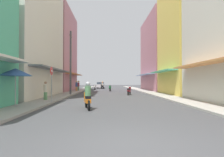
% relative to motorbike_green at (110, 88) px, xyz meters
% --- Properties ---
extents(ground_plane, '(118.18, 118.18, 0.00)m').
position_rel_motorbike_green_xyz_m(ground_plane, '(0.11, -3.10, -0.50)').
color(ground_plane, '#424244').
extents(sidewalk_left, '(1.96, 61.72, 0.12)m').
position_rel_motorbike_green_xyz_m(sidewalk_left, '(-5.36, -3.10, -0.44)').
color(sidewalk_left, '#9E9991').
rests_on(sidewalk_left, ground).
extents(sidewalk_right, '(1.96, 61.72, 0.12)m').
position_rel_motorbike_green_xyz_m(sidewalk_right, '(5.58, -3.10, -0.44)').
color(sidewalk_right, '#ADA89E').
rests_on(sidewalk_right, ground).
extents(building_left_mid, '(7.05, 11.50, 16.89)m').
position_rel_motorbike_green_xyz_m(building_left_mid, '(-9.34, -11.59, 7.94)').
color(building_left_mid, silver).
rests_on(building_left_mid, ground).
extents(building_left_far, '(7.05, 10.81, 13.20)m').
position_rel_motorbike_green_xyz_m(building_left_far, '(-9.34, 0.24, 6.09)').
color(building_left_far, '#B7727F').
rests_on(building_left_far, ground).
extents(building_right_mid, '(7.05, 8.04, 15.13)m').
position_rel_motorbike_green_xyz_m(building_right_mid, '(9.56, -8.77, 7.06)').
color(building_right_mid, '#EFD159').
rests_on(building_right_mid, ground).
extents(building_right_far, '(7.05, 12.27, 12.97)m').
position_rel_motorbike_green_xyz_m(building_right_far, '(9.56, 2.08, 5.97)').
color(building_right_far, '#B7727F').
rests_on(building_right_far, ground).
extents(motorbike_green, '(0.55, 1.81, 0.96)m').
position_rel_motorbike_green_xyz_m(motorbike_green, '(0.00, 0.00, 0.00)').
color(motorbike_green, black).
rests_on(motorbike_green, ground).
extents(motorbike_white, '(0.55, 1.81, 0.96)m').
position_rel_motorbike_green_xyz_m(motorbike_white, '(-2.78, 4.35, 0.00)').
color(motorbike_white, black).
rests_on(motorbike_white, ground).
extents(motorbike_maroon, '(0.72, 1.75, 0.96)m').
position_rel_motorbike_green_xyz_m(motorbike_maroon, '(2.13, -8.64, 0.00)').
color(motorbike_maroon, black).
rests_on(motorbike_maroon, ground).
extents(motorbike_orange, '(0.65, 1.78, 1.58)m').
position_rel_motorbike_green_xyz_m(motorbike_orange, '(-1.61, -19.90, 0.20)').
color(motorbike_orange, black).
rests_on(motorbike_orange, ground).
extents(motorbike_black, '(0.77, 1.73, 1.58)m').
position_rel_motorbike_green_xyz_m(motorbike_black, '(-1.55, 9.56, 0.20)').
color(motorbike_black, black).
rests_on(motorbike_black, ground).
extents(parked_car, '(1.89, 4.15, 1.45)m').
position_rel_motorbike_green_xyz_m(parked_car, '(-2.04, 13.59, 0.24)').
color(parked_car, silver).
rests_on(parked_car, ground).
extents(pedestrian_foreground, '(0.34, 0.34, 1.60)m').
position_rel_motorbike_green_xyz_m(pedestrian_foreground, '(-5.44, -15.53, 0.29)').
color(pedestrian_foreground, '#598C59').
rests_on(pedestrian_foreground, ground).
extents(pedestrian_midway, '(0.44, 0.44, 1.74)m').
position_rel_motorbike_green_xyz_m(pedestrian_midway, '(-5.21, 0.10, 0.48)').
color(pedestrian_midway, '#598C59').
rests_on(pedestrian_midway, ground).
extents(pedestrian_far, '(0.44, 0.44, 1.76)m').
position_rel_motorbike_green_xyz_m(pedestrian_far, '(-5.30, -1.30, 0.49)').
color(pedestrian_far, '#BF8C3F').
rests_on(pedestrian_far, ground).
extents(vendor_umbrella, '(1.90, 1.90, 2.36)m').
position_rel_motorbike_green_xyz_m(vendor_umbrella, '(-5.85, -19.58, 1.63)').
color(vendor_umbrella, '#99999E').
rests_on(vendor_umbrella, ground).
extents(utility_pole, '(0.20, 1.20, 7.33)m').
position_rel_motorbike_green_xyz_m(utility_pole, '(-4.63, -9.45, 3.24)').
color(utility_pole, '#4C4C4F').
rests_on(utility_pole, ground).
extents(street_sign_no_entry, '(0.07, 0.60, 2.65)m').
position_rel_motorbike_green_xyz_m(street_sign_no_entry, '(-4.53, -16.96, 1.21)').
color(street_sign_no_entry, gray).
rests_on(street_sign_no_entry, ground).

